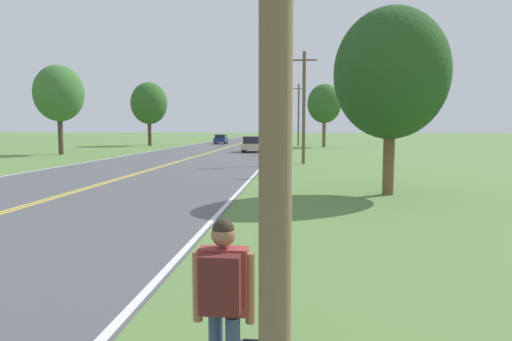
{
  "coord_description": "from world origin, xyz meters",
  "views": [
    {
      "loc": [
        9.18,
        0.0,
        2.68
      ],
      "look_at": [
        7.89,
        13.73,
        1.35
      ],
      "focal_mm": 32.0,
      "sensor_mm": 36.0,
      "label": 1
    }
  ],
  "objects_px": {
    "car_dark_blue_sedan_mid_near": "(221,139)",
    "hitchhiker_person": "(223,292)",
    "tree_right_cluster": "(324,104)",
    "traffic_sign": "(283,138)",
    "tree_behind_sign": "(59,94)",
    "tree_mid_treeline": "(391,74)",
    "tree_left_verge": "(149,103)",
    "car_champagne_suv_approaching": "(252,144)"
  },
  "relations": [
    {
      "from": "car_dark_blue_sedan_mid_near",
      "to": "hitchhiker_person",
      "type": "bearing_deg",
      "value": -171.71
    },
    {
      "from": "tree_right_cluster",
      "to": "car_dark_blue_sedan_mid_near",
      "type": "xyz_separation_m",
      "value": [
        -15.3,
        9.71,
        -4.88
      ]
    },
    {
      "from": "traffic_sign",
      "to": "tree_behind_sign",
      "type": "distance_m",
      "value": 28.24
    },
    {
      "from": "tree_behind_sign",
      "to": "hitchhiker_person",
      "type": "bearing_deg",
      "value": -59.63
    },
    {
      "from": "hitchhiker_person",
      "to": "tree_right_cluster",
      "type": "distance_m",
      "value": 56.43
    },
    {
      "from": "tree_mid_treeline",
      "to": "car_dark_blue_sedan_mid_near",
      "type": "xyz_separation_m",
      "value": [
        -15.57,
        51.74,
        -3.95
      ]
    },
    {
      "from": "hitchhiker_person",
      "to": "tree_left_verge",
      "type": "height_order",
      "value": "tree_left_verge"
    },
    {
      "from": "tree_behind_sign",
      "to": "tree_right_cluster",
      "type": "bearing_deg",
      "value": 35.44
    },
    {
      "from": "car_champagne_suv_approaching",
      "to": "car_dark_blue_sedan_mid_near",
      "type": "relative_size",
      "value": 1.02
    },
    {
      "from": "tree_left_verge",
      "to": "tree_behind_sign",
      "type": "xyz_separation_m",
      "value": [
        -1.74,
        -21.03,
        -0.11
      ]
    },
    {
      "from": "hitchhiker_person",
      "to": "tree_behind_sign",
      "type": "xyz_separation_m",
      "value": [
        -22.03,
        37.6,
        4.69
      ]
    },
    {
      "from": "tree_left_verge",
      "to": "car_dark_blue_sedan_mid_near",
      "type": "relative_size",
      "value": 2.13
    },
    {
      "from": "traffic_sign",
      "to": "tree_right_cluster",
      "type": "bearing_deg",
      "value": 83.49
    },
    {
      "from": "traffic_sign",
      "to": "tree_mid_treeline",
      "type": "bearing_deg",
      "value": -54.31
    },
    {
      "from": "traffic_sign",
      "to": "tree_mid_treeline",
      "type": "xyz_separation_m",
      "value": [
        4.37,
        -6.08,
        2.61
      ]
    },
    {
      "from": "hitchhiker_person",
      "to": "tree_mid_treeline",
      "type": "bearing_deg",
      "value": -16.49
    },
    {
      "from": "tree_mid_treeline",
      "to": "car_dark_blue_sedan_mid_near",
      "type": "bearing_deg",
      "value": 106.75
    },
    {
      "from": "traffic_sign",
      "to": "car_dark_blue_sedan_mid_near",
      "type": "bearing_deg",
      "value": 103.78
    },
    {
      "from": "tree_behind_sign",
      "to": "tree_right_cluster",
      "type": "relative_size",
      "value": 1.04
    },
    {
      "from": "tree_mid_treeline",
      "to": "car_champagne_suv_approaching",
      "type": "bearing_deg",
      "value": 105.87
    },
    {
      "from": "tree_left_verge",
      "to": "car_dark_blue_sedan_mid_near",
      "type": "height_order",
      "value": "tree_left_verge"
    },
    {
      "from": "car_champagne_suv_approaching",
      "to": "tree_behind_sign",
      "type": "bearing_deg",
      "value": -71.85
    },
    {
      "from": "tree_mid_treeline",
      "to": "car_dark_blue_sedan_mid_near",
      "type": "height_order",
      "value": "tree_mid_treeline"
    },
    {
      "from": "hitchhiker_person",
      "to": "tree_left_verge",
      "type": "distance_m",
      "value": 62.23
    },
    {
      "from": "tree_behind_sign",
      "to": "tree_left_verge",
      "type": "bearing_deg",
      "value": 85.26
    },
    {
      "from": "tree_left_verge",
      "to": "tree_right_cluster",
      "type": "xyz_separation_m",
      "value": [
        24.25,
        -2.53,
        -0.28
      ]
    },
    {
      "from": "hitchhiker_person",
      "to": "tree_right_cluster",
      "type": "xyz_separation_m",
      "value": [
        3.97,
        56.11,
        4.53
      ]
    },
    {
      "from": "tree_behind_sign",
      "to": "tree_right_cluster",
      "type": "distance_m",
      "value": 31.91
    },
    {
      "from": "tree_right_cluster",
      "to": "tree_mid_treeline",
      "type": "bearing_deg",
      "value": -89.64
    },
    {
      "from": "tree_behind_sign",
      "to": "tree_mid_treeline",
      "type": "xyz_separation_m",
      "value": [
        26.26,
        -23.52,
        -1.1
      ]
    },
    {
      "from": "traffic_sign",
      "to": "tree_left_verge",
      "type": "xyz_separation_m",
      "value": [
        -20.15,
        38.47,
        3.82
      ]
    },
    {
      "from": "hitchhiker_person",
      "to": "tree_mid_treeline",
      "type": "height_order",
      "value": "tree_mid_treeline"
    },
    {
      "from": "tree_left_verge",
      "to": "traffic_sign",
      "type": "bearing_deg",
      "value": -62.35
    },
    {
      "from": "traffic_sign",
      "to": "car_dark_blue_sedan_mid_near",
      "type": "relative_size",
      "value": 0.67
    },
    {
      "from": "traffic_sign",
      "to": "tree_left_verge",
      "type": "relative_size",
      "value": 0.31
    },
    {
      "from": "traffic_sign",
      "to": "tree_mid_treeline",
      "type": "height_order",
      "value": "tree_mid_treeline"
    },
    {
      "from": "car_dark_blue_sedan_mid_near",
      "to": "car_champagne_suv_approaching",
      "type": "bearing_deg",
      "value": -163.58
    },
    {
      "from": "hitchhiker_person",
      "to": "tree_right_cluster",
      "type": "height_order",
      "value": "tree_right_cluster"
    },
    {
      "from": "tree_right_cluster",
      "to": "car_champagne_suv_approaching",
      "type": "height_order",
      "value": "tree_right_cluster"
    },
    {
      "from": "tree_behind_sign",
      "to": "car_dark_blue_sedan_mid_near",
      "type": "relative_size",
      "value": 2.04
    },
    {
      "from": "tree_left_verge",
      "to": "car_champagne_suv_approaching",
      "type": "xyz_separation_m",
      "value": [
        16.1,
        -14.94,
        -5.03
      ]
    },
    {
      "from": "hitchhiker_person",
      "to": "tree_right_cluster",
      "type": "relative_size",
      "value": 0.22
    }
  ]
}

